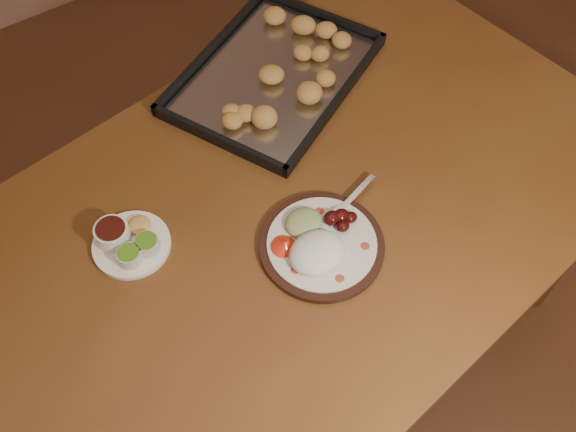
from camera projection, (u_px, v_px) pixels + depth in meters
ground at (309, 398)px, 1.84m from camera, size 4.00×4.00×0.00m
dining_table at (289, 236)px, 1.37m from camera, size 1.61×1.10×0.75m
dinner_plate at (319, 244)px, 1.23m from camera, size 0.30×0.24×0.06m
condiment_saucer at (128, 241)px, 1.23m from camera, size 0.15×0.15×0.05m
baking_tray at (273, 74)px, 1.48m from camera, size 0.58×0.52×0.05m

